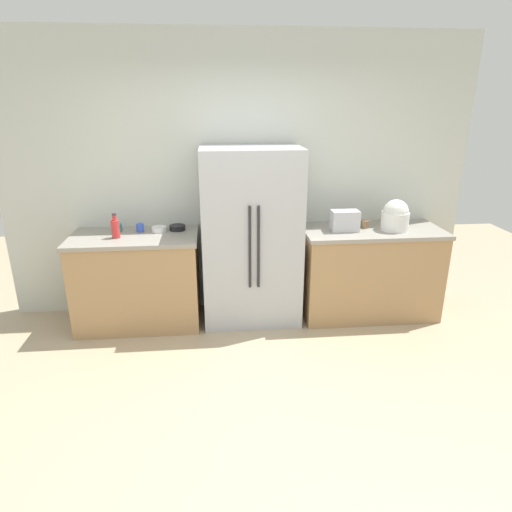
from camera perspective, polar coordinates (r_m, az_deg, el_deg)
The scene contains 14 objects.
ground_plane at distance 3.44m, azimuth 0.12°, elevation -19.38°, with size 9.45×9.45×0.00m, color tan.
kitchen_back_panel at distance 4.62m, azimuth -2.18°, elevation 9.94°, with size 4.73×0.10×2.78m, color silver.
counter_left at distance 4.56m, azimuth -14.87°, elevation -2.98°, with size 1.21×0.67×0.92m.
counter_right at distance 4.77m, azimuth 14.21°, elevation -1.94°, with size 1.40×0.67×0.92m.
refrigerator at distance 4.38m, azimuth -0.61°, elevation 2.39°, with size 0.95×0.64×1.74m.
toaster at distance 4.47m, azimuth 11.28°, elevation 4.45°, with size 0.27×0.16×0.20m, color silver.
rice_cooker at distance 4.61m, azimuth 17.39°, elevation 4.88°, with size 0.27×0.27×0.30m.
bottle_a at distance 4.36m, azimuth -17.53°, elevation 3.41°, with size 0.07×0.07×0.24m.
cup_a at distance 4.51m, azimuth -14.59°, elevation 3.49°, with size 0.07×0.07×0.08m, color blue.
cup_b at distance 4.63m, azimuth 13.75°, elevation 3.99°, with size 0.08×0.08×0.08m, color brown.
cup_c at distance 4.59m, azimuth -17.27°, elevation 3.51°, with size 0.09×0.09×0.07m, color teal.
cup_d at distance 4.85m, azimuth 16.27°, elevation 4.46°, with size 0.08×0.08×0.08m, color orange.
bowl_a at distance 4.48m, azimuth -12.28°, elevation 3.37°, with size 0.15×0.15×0.05m, color white.
bowl_b at distance 4.49m, azimuth -10.01°, elevation 3.59°, with size 0.16×0.16×0.05m, color black.
Camera 1 is at (-0.26, -2.66, 2.17)m, focal length 31.29 mm.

